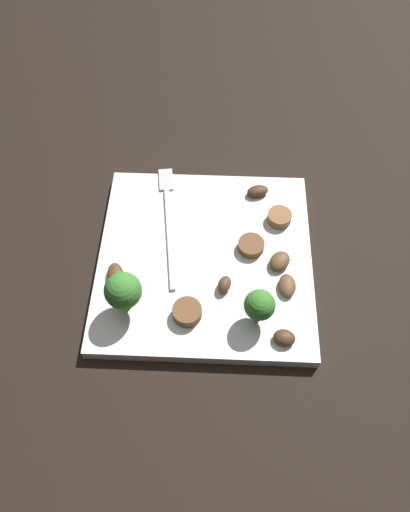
{
  "coord_description": "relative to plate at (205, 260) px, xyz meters",
  "views": [
    {
      "loc": [
        -0.29,
        -0.01,
        0.49
      ],
      "look_at": [
        0.0,
        0.0,
        0.02
      ],
      "focal_mm": 33.31,
      "sensor_mm": 36.0,
      "label": 1
    }
  ],
  "objects": [
    {
      "name": "sausage_slice_0",
      "position": [
        0.01,
        -0.05,
        0.01
      ],
      "size": [
        0.04,
        0.04,
        0.01
      ],
      "primitive_type": "cylinder",
      "rotation": [
        0.0,
        0.0,
        0.47
      ],
      "color": "brown",
      "rests_on": "plate"
    },
    {
      "name": "mushroom_5",
      "position": [
        -0.03,
        0.1,
        0.01
      ],
      "size": [
        0.03,
        0.03,
        0.01
      ],
      "primitive_type": "ellipsoid",
      "rotation": [
        0.0,
        0.0,
        0.23
      ],
      "color": "#4C331E",
      "rests_on": "plate"
    },
    {
      "name": "mushroom_3",
      "position": [
        -0.01,
        -0.09,
        0.01
      ],
      "size": [
        0.04,
        0.03,
        0.01
      ],
      "primitive_type": "ellipsoid",
      "rotation": [
        0.0,
        0.0,
        5.68
      ],
      "color": "brown",
      "rests_on": "plate"
    },
    {
      "name": "plate",
      "position": [
        0.0,
        0.0,
        0.0
      ],
      "size": [
        0.25,
        0.25,
        0.02
      ],
      "primitive_type": "cube",
      "color": "white",
      "rests_on": "ground_plane"
    },
    {
      "name": "mushroom_1",
      "position": [
        0.1,
        -0.06,
        0.01
      ],
      "size": [
        0.02,
        0.03,
        0.01
      ],
      "primitive_type": "ellipsoid",
      "rotation": [
        0.0,
        0.0,
        1.84
      ],
      "color": "#422B19",
      "rests_on": "plate"
    },
    {
      "name": "sausage_slice_2",
      "position": [
        -0.08,
        0.02,
        0.01
      ],
      "size": [
        0.04,
        0.04,
        0.01
      ],
      "primitive_type": "cylinder",
      "rotation": [
        0.0,
        0.0,
        2.96
      ],
      "color": "brown",
      "rests_on": "plate"
    },
    {
      "name": "mushroom_4",
      "position": [
        -0.1,
        -0.09,
        0.01
      ],
      "size": [
        0.02,
        0.03,
        0.01
      ],
      "primitive_type": "ellipsoid",
      "rotation": [
        0.0,
        0.0,
        4.57
      ],
      "color": "#422B19",
      "rests_on": "plate"
    },
    {
      "name": "sausage_slice_1",
      "position": [
        0.06,
        -0.09,
        0.01
      ],
      "size": [
        0.04,
        0.04,
        0.01
      ],
      "primitive_type": "cylinder",
      "rotation": [
        0.0,
        0.0,
        0.3
      ],
      "color": "brown",
      "rests_on": "plate"
    },
    {
      "name": "broccoli_floret_0",
      "position": [
        -0.07,
        0.08,
        0.05
      ],
      "size": [
        0.04,
        0.04,
        0.06
      ],
      "color": "#408630",
      "rests_on": "plate"
    },
    {
      "name": "mushroom_2",
      "position": [
        -0.04,
        -0.09,
        0.01
      ],
      "size": [
        0.03,
        0.02,
        0.01
      ],
      "primitive_type": "ellipsoid",
      "rotation": [
        0.0,
        0.0,
        3.17
      ],
      "color": "brown",
      "rests_on": "plate"
    },
    {
      "name": "mushroom_0",
      "position": [
        -0.04,
        -0.02,
        0.01
      ],
      "size": [
        0.02,
        0.02,
        0.01
      ],
      "primitive_type": "ellipsoid",
      "rotation": [
        0.0,
        0.0,
        2.84
      ],
      "color": "#4C331E",
      "rests_on": "plate"
    },
    {
      "name": "broccoli_floret_1",
      "position": [
        -0.08,
        -0.06,
        0.04
      ],
      "size": [
        0.03,
        0.03,
        0.05
      ],
      "color": "#408630",
      "rests_on": "plate"
    },
    {
      "name": "ground_plane",
      "position": [
        0.0,
        0.0,
        -0.01
      ],
      "size": [
        1.4,
        1.4,
        0.0
      ],
      "primitive_type": "plane",
      "color": "black"
    },
    {
      "name": "fork",
      "position": [
        0.06,
        0.05,
        0.01
      ],
      "size": [
        0.18,
        0.04,
        0.0
      ],
      "rotation": [
        0.0,
        0.0,
        0.13
      ],
      "color": "silver",
      "rests_on": "plate"
    }
  ]
}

